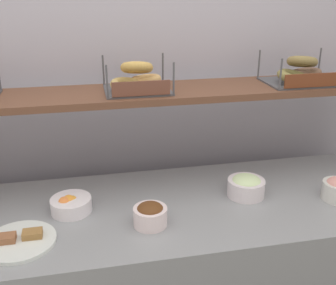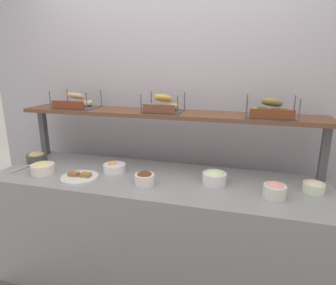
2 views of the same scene
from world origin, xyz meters
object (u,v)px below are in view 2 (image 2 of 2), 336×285
bagel_basket_plain (76,102)px  bowl_potato_salad (314,186)px  bowl_chocolate_spread (145,178)px  serving_spoon_near_plate (24,167)px  bowl_fruit_salad (114,167)px  bagel_basket_sesame (163,105)px  bowl_egg_salad (43,168)px  bowl_lox_spread (275,190)px  bagel_basket_poppy (271,110)px  serving_plate_white (80,177)px  bowl_hummus (37,158)px  bowl_scallion_spread (214,177)px

bagel_basket_plain → bowl_potato_salad: bearing=-6.8°
bowl_chocolate_spread → bowl_potato_salad: (1.07, 0.18, -0.01)m
bowl_potato_salad → serving_spoon_near_plate: 2.07m
bowl_fruit_salad → serving_spoon_near_plate: size_ratio=0.94×
bowl_fruit_salad → bagel_basket_sesame: bagel_basket_sesame is taller
bowl_egg_salad → bagel_basket_plain: bagel_basket_plain is taller
bowl_chocolate_spread → bowl_potato_salad: bearing=9.6°
bowl_lox_spread → bowl_fruit_salad: bowl_lox_spread is taller
bowl_lox_spread → bowl_fruit_salad: bearing=173.4°
bowl_egg_salad → bagel_basket_poppy: bearing=14.2°
serving_plate_white → bowl_lox_spread: bearing=2.4°
bowl_hummus → bagel_basket_sesame: size_ratio=0.54×
bowl_hummus → bowl_egg_salad: bearing=-42.2°
bowl_egg_salad → serving_spoon_near_plate: bearing=165.6°
bowl_hummus → serving_plate_white: bowl_hummus is taller
bowl_hummus → bagel_basket_plain: 0.55m
bowl_potato_salad → serving_plate_white: (-1.55, -0.20, -0.03)m
bagel_basket_sesame → bowl_potato_salad: bearing=-11.4°
bowl_chocolate_spread → serving_spoon_near_plate: bearing=177.7°
bowl_scallion_spread → bagel_basket_plain: bearing=167.9°
bowl_scallion_spread → bagel_basket_sesame: (-0.43, 0.25, 0.43)m
serving_plate_white → bagel_basket_plain: bagel_basket_plain is taller
bowl_chocolate_spread → bowl_scallion_spread: bearing=17.7°
bowl_chocolate_spread → serving_plate_white: bearing=-177.4°
bowl_fruit_salad → bagel_basket_sesame: 0.59m
bagel_basket_sesame → bagel_basket_poppy: (0.77, -0.01, -0.00)m
bowl_scallion_spread → bowl_potato_salad: (0.62, 0.04, -0.01)m
bagel_basket_sesame → serving_plate_white: bearing=-140.0°
bowl_egg_salad → serving_plate_white: 0.31m
bowl_lox_spread → bowl_fruit_salad: (-1.12, 0.13, -0.02)m
bowl_lox_spread → bagel_basket_poppy: bearing=96.8°
bowl_lox_spread → bowl_hummus: (-1.81, 0.14, -0.00)m
bowl_fruit_salad → bagel_basket_sesame: (0.32, 0.23, 0.44)m
bowl_egg_salad → serving_plate_white: bowl_egg_salad is taller
bowl_egg_salad → serving_spoon_near_plate: 0.23m
bowl_chocolate_spread → serving_spoon_near_plate: bowl_chocolate_spread is taller
bowl_scallion_spread → bowl_hummus: size_ratio=1.03×
serving_spoon_near_plate → bowl_egg_salad: bearing=-14.4°
bowl_chocolate_spread → bagel_basket_plain: bearing=151.7°
bowl_egg_salad → bagel_basket_sesame: size_ratio=0.57×
serving_plate_white → serving_spoon_near_plate: (-0.52, 0.06, -0.00)m
serving_plate_white → serving_spoon_near_plate: bearing=173.2°
bowl_chocolate_spread → bowl_fruit_salad: size_ratio=0.79×
serving_spoon_near_plate → bagel_basket_poppy: bagel_basket_poppy is taller
bowl_potato_salad → serving_spoon_near_plate: bearing=-176.1°
bowl_potato_salad → serving_plate_white: size_ratio=0.51×
bowl_hummus → serving_spoon_near_plate: bearing=-95.3°
bowl_hummus → bowl_potato_salad: bearing=0.3°
bowl_egg_salad → bowl_fruit_salad: size_ratio=1.00×
bowl_scallion_spread → bowl_egg_salad: bearing=-172.7°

